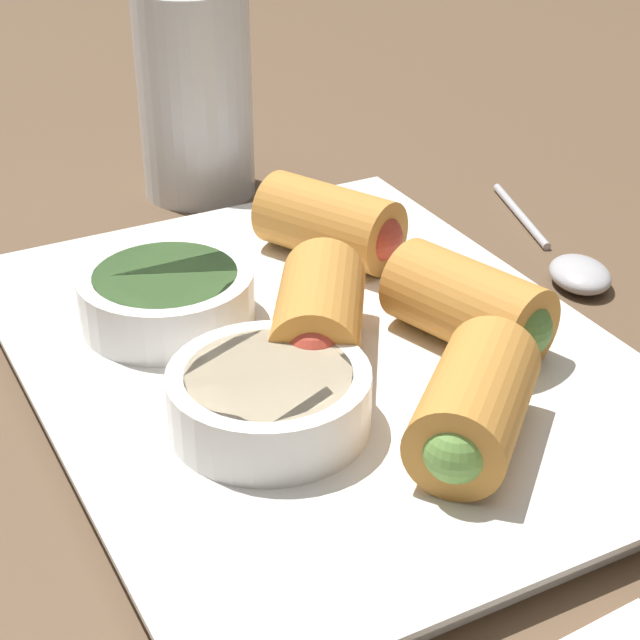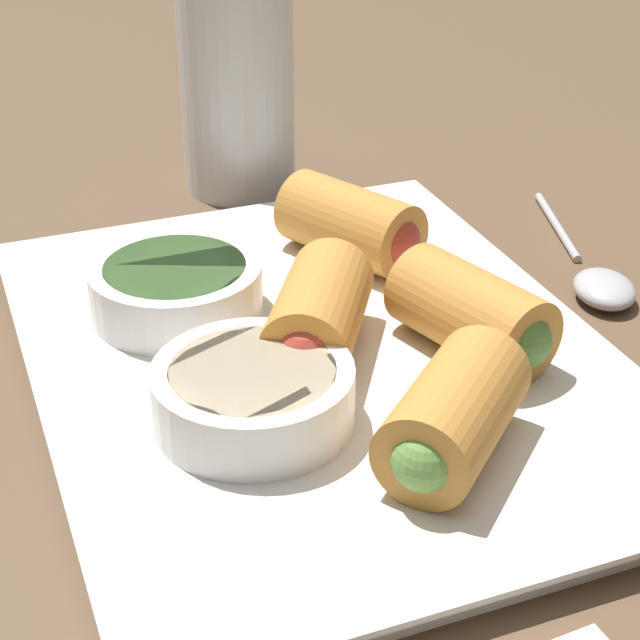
# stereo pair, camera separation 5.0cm
# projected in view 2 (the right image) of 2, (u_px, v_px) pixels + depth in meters

# --- Properties ---
(table_surface) EXTENTS (1.80, 1.40, 0.02)m
(table_surface) POSITION_uv_depth(u_px,v_px,m) (339.00, 372.00, 0.55)
(table_surface) COLOR brown
(table_surface) RESTS_ON ground
(serving_plate) EXTENTS (0.35, 0.27, 0.01)m
(serving_plate) POSITION_uv_depth(u_px,v_px,m) (320.00, 363.00, 0.52)
(serving_plate) COLOR silver
(serving_plate) RESTS_ON table_surface
(roll_front_left) EXTENTS (0.08, 0.09, 0.04)m
(roll_front_left) POSITION_uv_depth(u_px,v_px,m) (451.00, 419.00, 0.43)
(roll_front_left) COLOR #C68438
(roll_front_left) RESTS_ON serving_plate
(roll_front_right) EXTENTS (0.09, 0.08, 0.04)m
(roll_front_right) POSITION_uv_depth(u_px,v_px,m) (317.00, 317.00, 0.50)
(roll_front_right) COLOR #C68438
(roll_front_right) RESTS_ON serving_plate
(roll_back_left) EXTENTS (0.09, 0.07, 0.04)m
(roll_back_left) POSITION_uv_depth(u_px,v_px,m) (356.00, 225.00, 0.59)
(roll_back_left) COLOR #C68438
(roll_back_left) RESTS_ON serving_plate
(roll_back_right) EXTENTS (0.09, 0.06, 0.04)m
(roll_back_right) POSITION_uv_depth(u_px,v_px,m) (477.00, 316.00, 0.50)
(roll_back_right) COLOR #C68438
(roll_back_right) RESTS_ON serving_plate
(dipping_bowl_near) EXTENTS (0.09, 0.09, 0.03)m
(dipping_bowl_near) POSITION_uv_depth(u_px,v_px,m) (253.00, 393.00, 0.46)
(dipping_bowl_near) COLOR white
(dipping_bowl_near) RESTS_ON serving_plate
(dipping_bowl_far) EXTENTS (0.09, 0.09, 0.03)m
(dipping_bowl_far) POSITION_uv_depth(u_px,v_px,m) (176.00, 287.00, 0.54)
(dipping_bowl_far) COLOR white
(dipping_bowl_far) RESTS_ON serving_plate
(spoon) EXTENTS (0.15, 0.06, 0.01)m
(spoon) POSITION_uv_depth(u_px,v_px,m) (595.00, 279.00, 0.60)
(spoon) COLOR #B2B2B7
(spoon) RESTS_ON table_surface
(drinking_glass) EXTENTS (0.07, 0.07, 0.13)m
(drinking_glass) POSITION_uv_depth(u_px,v_px,m) (237.00, 90.00, 0.70)
(drinking_glass) COLOR silver
(drinking_glass) RESTS_ON table_surface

